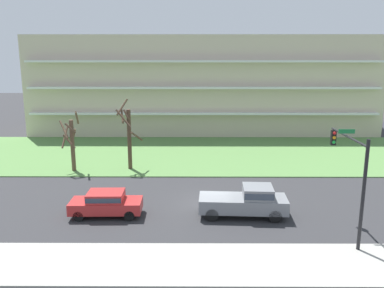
{
  "coord_description": "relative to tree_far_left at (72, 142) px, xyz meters",
  "views": [
    {
      "loc": [
        -1.13,
        -25.29,
        9.84
      ],
      "look_at": [
        -1.31,
        6.0,
        2.82
      ],
      "focal_mm": 37.27,
      "sensor_mm": 36.0,
      "label": 1
    }
  ],
  "objects": [
    {
      "name": "apartment_building",
      "position": [
        11.56,
        20.52,
        3.46
      ],
      "size": [
        42.98,
        13.42,
        12.14
      ],
      "color": "beige",
      "rests_on": "ground"
    },
    {
      "name": "tree_left",
      "position": [
        4.78,
        0.62,
        0.46
      ],
      "size": [
        2.18,
        2.13,
        6.12
      ],
      "color": "#4C3828",
      "rests_on": "ground"
    },
    {
      "name": "ground",
      "position": [
        11.56,
        -7.71,
        -2.61
      ],
      "size": [
        160.0,
        160.0,
        0.0
      ],
      "primitive_type": "plane",
      "color": "#2D2D30"
    },
    {
      "name": "tree_far_left",
      "position": [
        0.0,
        0.0,
        0.0
      ],
      "size": [
        1.71,
        1.82,
        5.28
      ],
      "color": "brown",
      "rests_on": "ground"
    },
    {
      "name": "sidewalk_curb_near",
      "position": [
        11.56,
        -15.71,
        -2.54
      ],
      "size": [
        80.0,
        4.0,
        0.15
      ],
      "primitive_type": "cube",
      "color": "#99968E",
      "rests_on": "ground"
    },
    {
      "name": "pickup_gray_center_left",
      "position": [
        13.69,
        -9.72,
        -1.59
      ],
      "size": [
        5.5,
        2.28,
        1.95
      ],
      "rotation": [
        0.0,
        0.0,
        -0.05
      ],
      "color": "slate",
      "rests_on": "ground"
    },
    {
      "name": "traffic_signal_mast",
      "position": [
        18.79,
        -12.52,
        1.43
      ],
      "size": [
        0.9,
        5.15,
        5.89
      ],
      "color": "black",
      "rests_on": "ground"
    },
    {
      "name": "grass_lawn_strip",
      "position": [
        11.56,
        6.29,
        -2.57
      ],
      "size": [
        80.0,
        16.0,
        0.08
      ],
      "primitive_type": "cube",
      "color": "#547F42",
      "rests_on": "ground"
    },
    {
      "name": "sedan_red_near_left",
      "position": [
        4.96,
        -9.71,
        -1.74
      ],
      "size": [
        4.44,
        1.9,
        1.57
      ],
      "rotation": [
        0.0,
        0.0,
        0.02
      ],
      "color": "#B22828",
      "rests_on": "ground"
    }
  ]
}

